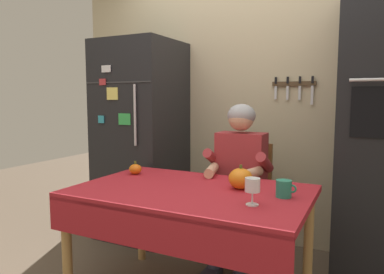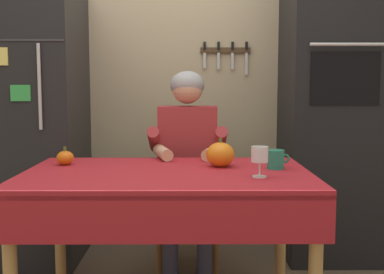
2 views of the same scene
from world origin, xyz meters
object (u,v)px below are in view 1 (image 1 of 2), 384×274
Objects in this scene: pumpkin_medium at (241,179)px; pumpkin_large at (135,169)px; chair_behind_person at (246,196)px; wine_glass at (252,186)px; refrigerator at (142,140)px; dining_table at (189,203)px; seated_person at (238,173)px; coffee_mug at (284,189)px.

pumpkin_large is at bearing 175.84° from pumpkin_medium.
chair_behind_person reaches higher than pumpkin_medium.
refrigerator is at bearing 143.55° from wine_glass.
refrigerator reaches higher than chair_behind_person.
pumpkin_medium is at bearing 29.71° from dining_table.
wine_glass is at bearing -19.72° from pumpkin_large.
seated_person reaches higher than dining_table.
refrigerator reaches higher than coffee_mug.
dining_table is (0.95, -0.88, -0.24)m from refrigerator.
wine_glass is (-0.11, -0.22, 0.05)m from coffee_mug.
pumpkin_large is at bearing 173.25° from coffee_mug.
chair_behind_person is 0.88m from coffee_mug.
pumpkin_large is at bearing 158.65° from dining_table.
seated_person is at bearing 31.23° from pumpkin_large.
dining_table is at bearing -42.91° from refrigerator.
seated_person is (1.05, -0.28, -0.16)m from refrigerator.
wine_glass is (0.43, -0.14, 0.18)m from dining_table.
pumpkin_large is 0.65× the size of pumpkin_medium.
seated_person is 10.97× the size of coffee_mug.
refrigerator is 1.70m from coffee_mug.
dining_table is 9.42× the size of pumpkin_medium.
refrigerator is 1.72m from wine_glass.
chair_behind_person reaches higher than dining_table.
refrigerator is at bearing 121.10° from pumpkin_large.
coffee_mug is 0.80× the size of wine_glass.
wine_glass is at bearing -36.45° from refrigerator.
wine_glass is 1.46× the size of pumpkin_large.
pumpkin_large is (-0.98, 0.35, -0.06)m from wine_glass.
seated_person is 0.49m from pumpkin_medium.
chair_behind_person is 8.19× the size of coffee_mug.
refrigerator reaches higher than wine_glass.
pumpkin_large is (-0.64, -0.58, 0.27)m from chair_behind_person.
seated_person is at bearing 110.93° from pumpkin_medium.
coffee_mug is (0.45, -0.52, 0.05)m from seated_person.
dining_table is 0.34m from pumpkin_medium.
seated_person is (0.10, 0.60, 0.08)m from dining_table.
wine_glass is (1.38, -1.02, -0.06)m from refrigerator.
pumpkin_medium is at bearing -69.07° from seated_person.
pumpkin_large is (-1.09, 0.13, -0.01)m from coffee_mug.
coffee_mug is at bearing -14.21° from pumpkin_medium.
chair_behind_person is 6.26× the size of pumpkin_medium.
refrigerator is at bearing 149.13° from pumpkin_medium.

